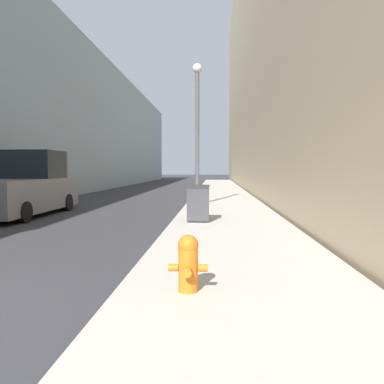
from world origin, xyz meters
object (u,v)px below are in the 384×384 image
Objects in this scene: lamppost at (197,129)px; fire_hydrant at (188,262)px; pickup_truck at (22,188)px; trash_bin at (198,203)px.

fire_hydrant is at bearing -87.86° from lamppost.
lamppost reaches higher than fire_hydrant.
lamppost is at bearing 24.63° from pickup_truck.
pickup_truck reaches higher than fire_hydrant.
lamppost is at bearing 93.06° from trash_bin.
fire_hydrant is at bearing -88.59° from trash_bin.
pickup_truck is at bearing 161.51° from trash_bin.
lamppost reaches higher than trash_bin.
pickup_truck is at bearing 128.08° from fire_hydrant.
pickup_truck is (-6.25, 2.09, 0.27)m from trash_bin.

